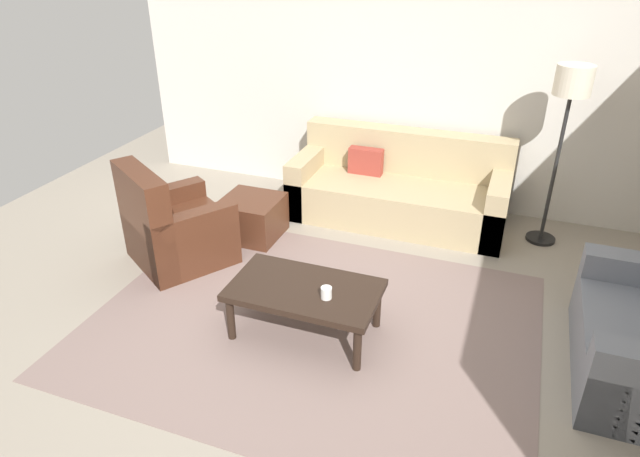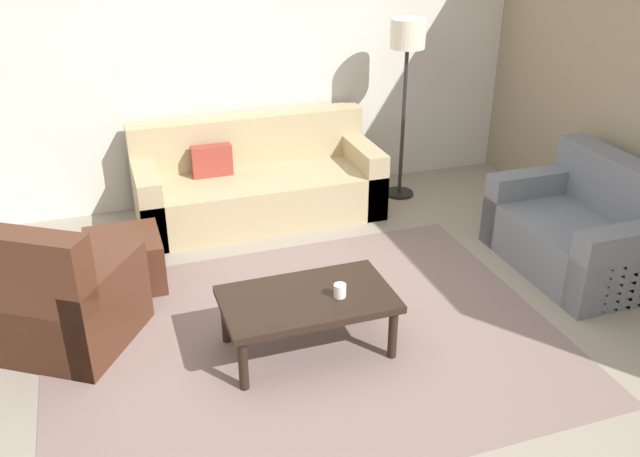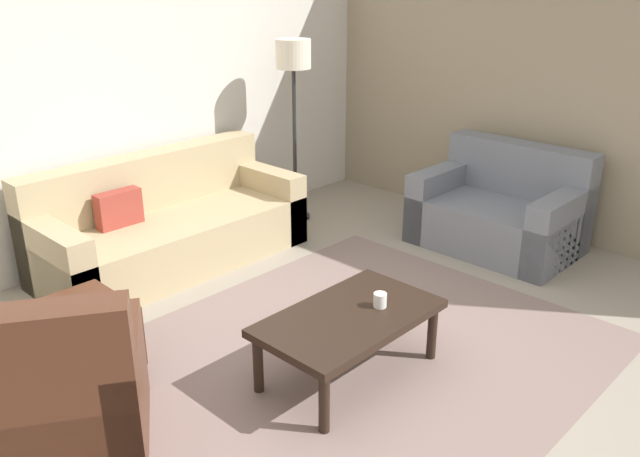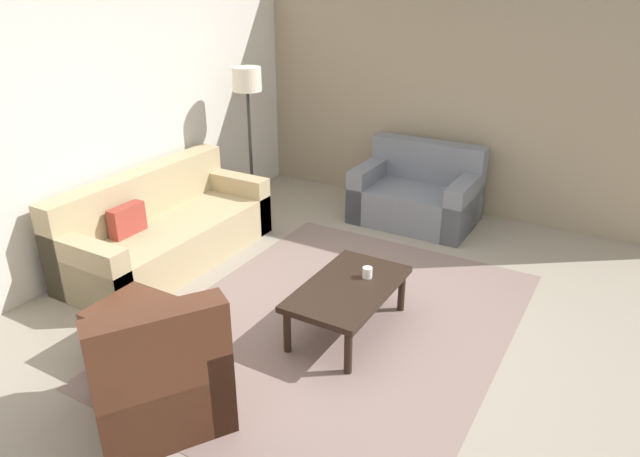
{
  "view_description": "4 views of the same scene",
  "coord_description": "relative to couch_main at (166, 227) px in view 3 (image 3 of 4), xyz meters",
  "views": [
    {
      "loc": [
        1.28,
        -3.28,
        2.73
      ],
      "look_at": [
        -0.1,
        0.45,
        0.6
      ],
      "focal_mm": 31.52,
      "sensor_mm": 36.0,
      "label": 1
    },
    {
      "loc": [
        -1.13,
        -3.62,
        2.71
      ],
      "look_at": [
        0.22,
        0.32,
        0.65
      ],
      "focal_mm": 38.1,
      "sensor_mm": 36.0,
      "label": 2
    },
    {
      "loc": [
        -2.55,
        -2.29,
        2.28
      ],
      "look_at": [
        0.04,
        0.18,
        0.85
      ],
      "focal_mm": 36.53,
      "sensor_mm": 36.0,
      "label": 3
    },
    {
      "loc": [
        -3.54,
        -1.9,
        2.67
      ],
      "look_at": [
        0.06,
        0.19,
        0.81
      ],
      "focal_mm": 32.32,
      "sensor_mm": 36.0,
      "label": 4
    }
  ],
  "objects": [
    {
      "name": "couch_main",
      "position": [
        0.0,
        0.0,
        0.0
      ],
      "size": [
        2.2,
        0.92,
        0.88
      ],
      "color": "tan",
      "rests_on": "ground_plane"
    },
    {
      "name": "armchair_leather",
      "position": [
        -1.72,
        -1.65,
        0.01
      ],
      "size": [
        1.11,
        1.11,
        0.95
      ],
      "color": "#4C2819",
      "rests_on": "ground_plane"
    },
    {
      "name": "ground_plane",
      "position": [
        -0.19,
        -2.09,
        -0.3
      ],
      "size": [
        8.0,
        8.0,
        0.0
      ],
      "primitive_type": "plane",
      "color": "gray"
    },
    {
      "name": "ottoman",
      "position": [
        -1.27,
        -0.96,
        -0.1
      ],
      "size": [
        0.56,
        0.56,
        0.4
      ],
      "primitive_type": "cube",
      "color": "#4C2819",
      "rests_on": "ground_plane"
    },
    {
      "name": "stone_feature_panel",
      "position": [
        2.81,
        -2.09,
        1.1
      ],
      "size": [
        0.12,
        5.2,
        2.8
      ],
      "primitive_type": "cube",
      "color": "gray",
      "rests_on": "ground_plane"
    },
    {
      "name": "rear_partition",
      "position": [
        -0.19,
        0.51,
        1.1
      ],
      "size": [
        6.0,
        0.12,
        2.8
      ],
      "primitive_type": "cube",
      "color": "silver",
      "rests_on": "ground_plane"
    },
    {
      "name": "couch_loveseat",
      "position": [
        2.25,
        -1.85,
        -0.0
      ],
      "size": [
        0.91,
        1.34,
        0.88
      ],
      "color": "slate",
      "rests_on": "ground_plane"
    },
    {
      "name": "lamp_standing",
      "position": [
        1.45,
        -0.05,
        1.11
      ],
      "size": [
        0.32,
        0.32,
        1.71
      ],
      "color": "black",
      "rests_on": "ground_plane"
    },
    {
      "name": "area_rug",
      "position": [
        -0.19,
        -2.09,
        -0.29
      ],
      "size": [
        3.39,
        2.61,
        0.01
      ],
      "primitive_type": "cube",
      "color": "gray",
      "rests_on": "ground_plane"
    },
    {
      "name": "cup",
      "position": [
        -0.01,
        -2.28,
        0.16
      ],
      "size": [
        0.08,
        0.08,
        0.09
      ],
      "primitive_type": "cylinder",
      "color": "white",
      "rests_on": "coffee_table"
    },
    {
      "name": "coffee_table",
      "position": [
        -0.2,
        -2.2,
        0.06
      ],
      "size": [
        1.1,
        0.64,
        0.41
      ],
      "color": "black",
      "rests_on": "ground_plane"
    }
  ]
}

